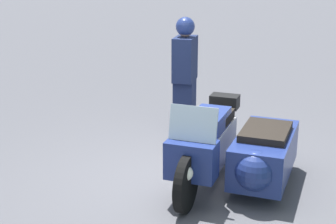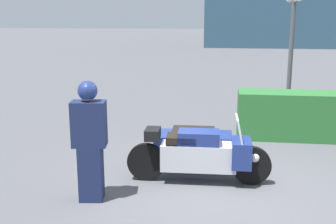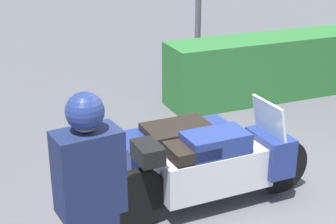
% 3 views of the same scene
% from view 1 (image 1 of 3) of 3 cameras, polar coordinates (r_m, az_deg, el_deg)
% --- Properties ---
extents(ground_plane, '(160.00, 160.00, 0.00)m').
position_cam_1_polar(ground_plane, '(6.55, 1.26, -7.82)').
color(ground_plane, '#4C4C51').
extents(police_motorcycle, '(2.43, 1.29, 1.16)m').
position_cam_1_polar(police_motorcycle, '(6.36, 7.67, -4.20)').
color(police_motorcycle, black).
rests_on(police_motorcycle, ground).
extents(officer_rider, '(0.54, 0.37, 1.85)m').
position_cam_1_polar(officer_rider, '(8.04, 1.88, 4.32)').
color(officer_rider, '#192347').
rests_on(officer_rider, ground).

